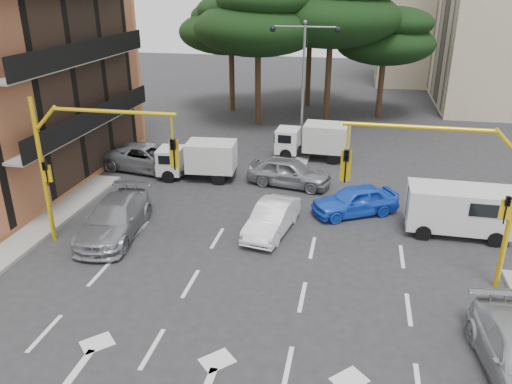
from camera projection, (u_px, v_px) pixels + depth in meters
ground at (245, 290)px, 17.38m from camera, size 120.00×120.00×0.00m
median_strip at (301, 150)px, 31.80m from camera, size 1.40×6.00×0.15m
pine_left_near at (259, 18)px, 35.00m from camera, size 9.15×9.15×10.23m
pine_center at (333, 7)px, 35.61m from camera, size 9.98×9.98×11.16m
pine_left_far at (231, 24)px, 39.44m from camera, size 8.32×8.32×9.30m
pine_right at (386, 36)px, 37.48m from camera, size 7.49×7.49×8.37m
pine_back at (311, 13)px, 40.77m from camera, size 9.15×9.15×10.23m
signal_mast_right at (459, 180)px, 16.41m from camera, size 5.79×0.37×6.00m
signal_mast_left at (81, 154)px, 18.94m from camera, size 5.79×0.37×6.00m
street_lamp_center at (304, 64)px, 29.73m from camera, size 4.16×0.36×7.77m
car_white_hatch at (272, 218)px, 21.18m from camera, size 2.03×4.13×1.30m
car_blue_compact at (355, 200)px, 22.88m from camera, size 4.29×3.34×1.36m
car_silver_wagon at (115, 219)px, 20.95m from camera, size 2.64×5.35×1.50m
car_silver_cross_a at (149, 158)px, 28.26m from camera, size 5.64×3.32×1.47m
car_silver_cross_b at (289, 172)px, 26.12m from camera, size 4.65×2.53×1.50m
van_white at (458, 211)px, 20.93m from camera, size 4.23×1.95×2.11m
box_truck_a at (198, 160)px, 26.92m from camera, size 4.39×2.13×2.10m
box_truck_b at (313, 141)px, 30.06m from camera, size 4.53×2.06×2.19m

